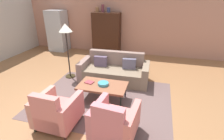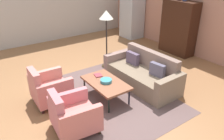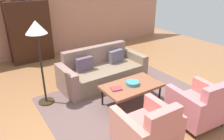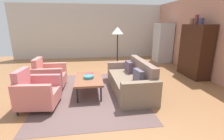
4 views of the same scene
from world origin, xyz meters
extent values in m
plane|color=#97653F|center=(0.00, 0.00, 0.00)|extent=(11.20, 11.20, 0.00)
cube|color=tan|center=(0.00, 3.96, 1.40)|extent=(9.33, 0.12, 2.80)
cube|color=beige|center=(-4.67, 0.00, 1.40)|extent=(0.12, 7.91, 2.80)
cube|color=brown|center=(0.24, -0.02, 0.00)|extent=(3.40, 2.60, 0.01)
cube|color=#7B6752|center=(0.24, 1.03, 0.21)|extent=(1.76, 0.95, 0.42)
cube|color=#80665B|center=(0.23, 1.39, 0.43)|extent=(1.74, 0.23, 0.86)
cube|color=#826C58|center=(1.20, 1.06, 0.31)|extent=(0.20, 0.90, 0.62)
cube|color=#896B62|center=(-0.72, 1.01, 0.31)|extent=(0.20, 0.90, 0.62)
cube|color=#5A5468|center=(0.68, 1.14, 0.58)|extent=(0.41, 0.18, 0.32)
cube|color=#57475D|center=(-0.21, 1.12, 0.58)|extent=(0.41, 0.14, 0.32)
cylinder|color=black|center=(-0.29, 0.21, 0.19)|extent=(0.04, 0.04, 0.39)
cylinder|color=black|center=(0.77, 0.21, 0.19)|extent=(0.04, 0.04, 0.39)
cylinder|color=black|center=(-0.29, -0.35, 0.19)|extent=(0.04, 0.04, 0.39)
cylinder|color=black|center=(0.77, -0.35, 0.19)|extent=(0.04, 0.04, 0.39)
cube|color=brown|center=(0.24, -0.07, 0.41)|extent=(1.20, 0.70, 0.05)
cylinder|color=#2E2619|center=(-0.69, -0.82, 0.05)|extent=(0.05, 0.05, 0.10)
cylinder|color=#3C2B11|center=(-0.01, -0.84, 0.05)|extent=(0.05, 0.05, 0.10)
cylinder|color=#2C2B1C|center=(-0.71, -1.50, 0.05)|extent=(0.05, 0.05, 0.10)
cylinder|color=#351A1A|center=(-0.03, -1.52, 0.05)|extent=(0.05, 0.05, 0.10)
cube|color=#CF726D|center=(-0.36, -1.17, 0.25)|extent=(0.59, 0.82, 0.30)
cube|color=#CF7772|center=(-0.37, -1.50, 0.49)|extent=(0.56, 0.16, 0.78)
cube|color=tan|center=(-0.70, -1.16, 0.38)|extent=(0.15, 0.80, 0.56)
cube|color=#D27670|center=(-0.02, -1.18, 0.38)|extent=(0.15, 0.80, 0.56)
cylinder|color=black|center=(0.53, -0.80, 0.05)|extent=(0.05, 0.05, 0.10)
cylinder|color=#332618|center=(1.21, -0.86, 0.05)|extent=(0.05, 0.05, 0.10)
cylinder|color=#331E1A|center=(0.47, -1.47, 0.05)|extent=(0.05, 0.05, 0.10)
cube|color=#D3736D|center=(0.84, -1.17, 0.25)|extent=(0.64, 0.85, 0.30)
cube|color=#CC7178|center=(0.81, -1.50, 0.49)|extent=(0.57, 0.19, 0.78)
cube|color=#C37077|center=(0.50, -1.14, 0.38)|extent=(0.20, 0.81, 0.56)
cube|color=#D5756E|center=(1.18, -1.20, 0.38)|extent=(0.20, 0.81, 0.56)
cylinder|color=teal|center=(0.26, -0.07, 0.47)|extent=(0.27, 0.27, 0.07)
cube|color=#93353E|center=(-0.12, -0.05, 0.45)|extent=(0.23, 0.21, 0.02)
cube|color=#361B10|center=(-0.78, 3.61, 0.90)|extent=(1.20, 0.50, 1.80)
cube|color=#322311|center=(-1.08, 3.86, 0.90)|extent=(0.56, 0.01, 1.51)
cube|color=black|center=(-0.48, 3.86, 0.90)|extent=(0.56, 0.01, 1.51)
cube|color=#B7BABF|center=(-3.13, 3.51, 0.93)|extent=(0.80, 0.70, 1.85)
cylinder|color=#99999E|center=(-3.08, 3.88, 1.02)|extent=(0.02, 0.02, 0.70)
cylinder|color=#2F2513|center=(-1.23, 0.95, 0.01)|extent=(0.32, 0.32, 0.03)
cylinder|color=black|center=(-1.23, 0.95, 0.76)|extent=(0.04, 0.04, 1.45)
cone|color=silver|center=(-1.23, 0.95, 1.60)|extent=(0.40, 0.40, 0.24)
camera|label=1|loc=(1.47, -3.66, 2.52)|focal=27.73mm
camera|label=2|loc=(4.07, -2.60, 2.98)|focal=36.27mm
camera|label=3|loc=(-2.22, -3.06, 2.48)|focal=34.59mm
camera|label=4|loc=(4.37, -0.03, 1.82)|focal=26.14mm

